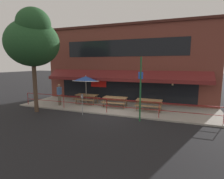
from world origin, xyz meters
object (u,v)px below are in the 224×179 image
Objects in this scene: pedestrian_walking at (59,93)px; street_sign_pole at (140,89)px; picnic_table_right at (149,102)px; picnic_table_left at (87,96)px; picnic_table_centre at (115,99)px; street_tree_curbside at (33,40)px; patio_umbrella_left at (86,79)px; parking_meter_near at (82,98)px.

pedestrian_walking is 0.45× the size of street_sign_pole.
street_sign_pole is (-0.21, -2.29, 1.25)m from picnic_table_right.
picnic_table_left is 2.59m from picnic_table_centre.
picnic_table_right is 0.26× the size of street_tree_curbside.
picnic_table_centre is 2.98m from patio_umbrella_left.
street_tree_curbside is at bearing -126.44° from patio_umbrella_left.
picnic_table_left is 5.76m from street_sign_pole.
pedestrian_walking is (-1.81, -1.11, -1.12)m from patio_umbrella_left.
street_tree_curbside is (-7.44, -2.81, 4.27)m from picnic_table_right.
parking_meter_near reaches higher than picnic_table_centre.
picnic_table_left and picnic_table_centre have the same top height.
patio_umbrella_left is at bearing -90.00° from picnic_table_left.
patio_umbrella_left is at bearing 176.72° from picnic_table_centre.
picnic_table_centre is 0.76× the size of patio_umbrella_left.
street_sign_pole is (6.76, -1.46, 0.90)m from pedestrian_walking.
picnic_table_right is at bearing 29.74° from parking_meter_near.
picnic_table_right is 5.38m from patio_umbrella_left.
street_sign_pole is at bearing 0.40° from parking_meter_near.
pedestrian_walking is 4.41m from street_tree_curbside.
patio_umbrella_left is 4.74m from street_tree_curbside.
street_tree_curbside is at bearing -171.70° from parking_meter_near.
patio_umbrella_left is at bearing 152.66° from street_sign_pole.
picnic_table_right is 1.05× the size of pedestrian_walking.
street_sign_pole is at bearing -28.13° from picnic_table_left.
picnic_table_centre is 3.61m from street_sign_pole.
picnic_table_centre is 0.47× the size of street_sign_pole.
patio_umbrella_left is at bearing 53.56° from street_tree_curbside.
parking_meter_near is at bearing 8.30° from street_tree_curbside.
parking_meter_near is 5.13m from street_tree_curbside.
picnic_table_left is 2.19m from pedestrian_walking.
picnic_table_centre is 1.05× the size of pedestrian_walking.
pedestrian_walking reaches higher than picnic_table_centre.
pedestrian_walking is 6.98m from street_sign_pole.
street_tree_curbside reaches higher than parking_meter_near.
street_tree_curbside is (-7.23, -0.52, 3.02)m from street_sign_pole.
parking_meter_near is (1.10, -2.59, -1.03)m from patio_umbrella_left.
street_sign_pole is 7.86m from street_tree_curbside.
picnic_table_right is 0.47× the size of street_sign_pole.
patio_umbrella_left is 0.63× the size of street_sign_pole.
pedestrian_walking is (-1.81, -1.19, 0.35)m from picnic_table_left.
street_tree_curbside reaches higher than picnic_table_right.
picnic_table_centre and picnic_table_right have the same top height.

